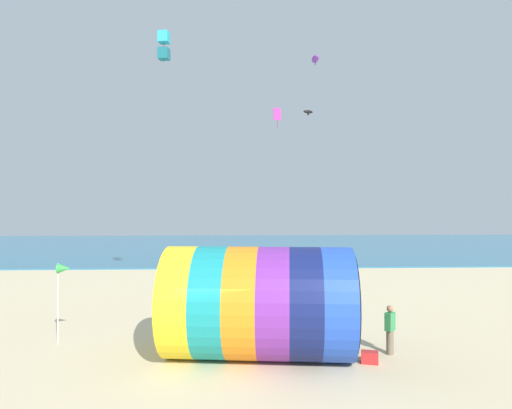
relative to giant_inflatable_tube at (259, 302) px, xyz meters
name	(u,v)px	position (x,y,z in m)	size (l,w,h in m)	color
ground_plane	(219,363)	(-1.29, -0.37, -1.79)	(120.00, 120.00, 0.00)	beige
sea	(232,246)	(-1.29, 40.95, -1.74)	(120.00, 40.00, 0.10)	teal
giant_inflatable_tube	(259,302)	(0.00, 0.00, 0.00)	(6.32, 4.23, 3.58)	yellow
kite_handler	(390,330)	(4.33, 0.19, -0.97)	(0.41, 0.41, 1.61)	#726651
kite_purple_parafoil	(315,59)	(3.73, 10.97, 11.46)	(0.45, 1.02, 0.55)	purple
kite_black_parafoil	(308,112)	(4.17, 16.32, 9.58)	(0.76, 0.49, 0.36)	black
kite_magenta_diamond	(277,114)	(1.76, 13.21, 8.74)	(0.49, 0.29, 1.26)	#D1339E
kite_cyan_box	(164,46)	(-4.65, 10.06, 11.78)	(0.64, 0.64, 1.60)	#2DB2C6
beach_flag	(63,272)	(-6.88, 1.79, 0.76)	(0.47, 0.36, 2.87)	silver
cooler_box	(370,357)	(3.41, -0.62, -1.61)	(0.52, 0.36, 0.36)	red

